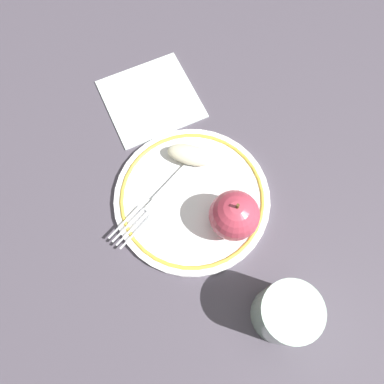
% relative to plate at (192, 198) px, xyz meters
% --- Properties ---
extents(ground_plane, '(2.00, 2.00, 0.00)m').
position_rel_plate_xyz_m(ground_plane, '(-0.01, -0.01, -0.01)').
color(ground_plane, '#4D4551').
extents(plate, '(0.24, 0.24, 0.01)m').
position_rel_plate_xyz_m(plate, '(0.00, 0.00, 0.00)').
color(plate, white).
rests_on(plate, ground_plane).
extents(apple_red_whole, '(0.07, 0.07, 0.08)m').
position_rel_plate_xyz_m(apple_red_whole, '(0.01, -0.07, 0.04)').
color(apple_red_whole, '#BE3B4F').
rests_on(apple_red_whole, plate).
extents(apple_slice_front, '(0.06, 0.08, 0.02)m').
position_rel_plate_xyz_m(apple_slice_front, '(0.05, 0.04, 0.02)').
color(apple_slice_front, beige).
rests_on(apple_slice_front, plate).
extents(fork, '(0.19, 0.03, 0.00)m').
position_rel_plate_xyz_m(fork, '(-0.03, 0.04, 0.01)').
color(fork, silver).
rests_on(fork, plate).
extents(drinking_glass, '(0.08, 0.08, 0.09)m').
position_rel_plate_xyz_m(drinking_glass, '(-0.05, -0.20, 0.04)').
color(drinking_glass, silver).
rests_on(drinking_glass, ground_plane).
extents(napkin_folded, '(0.20, 0.20, 0.01)m').
position_rel_plate_xyz_m(napkin_folded, '(0.10, 0.18, -0.00)').
color(napkin_folded, white).
rests_on(napkin_folded, ground_plane).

